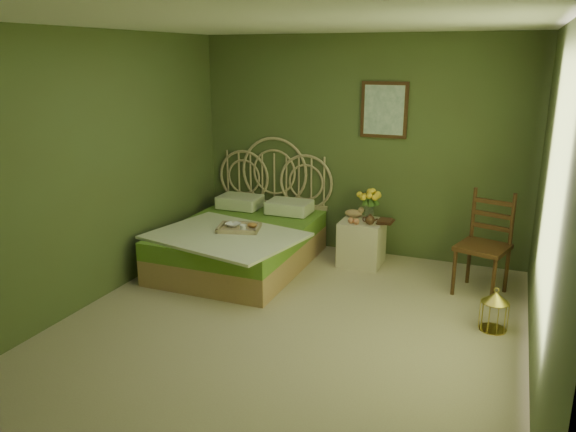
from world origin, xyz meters
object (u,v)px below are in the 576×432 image
at_px(chair, 484,237).
at_px(birdcage, 494,311).
at_px(nightstand, 363,235).
at_px(bed, 243,239).

relative_size(chair, birdcage, 2.90).
relative_size(nightstand, birdcage, 2.64).
xyz_separation_m(nightstand, birdcage, (1.51, -1.17, -0.17)).
bearing_deg(nightstand, birdcage, -37.80).
distance_m(chair, birdcage, 0.98).
bearing_deg(birdcage, chair, 101.23).
height_order(bed, birdcage, bed).
bearing_deg(chair, birdcage, -62.45).
bearing_deg(chair, bed, -158.65).
xyz_separation_m(bed, birdcage, (2.80, -0.64, -0.12)).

